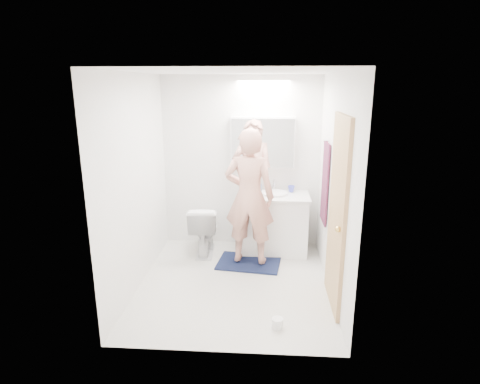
# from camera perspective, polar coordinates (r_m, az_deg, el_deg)

# --- Properties ---
(floor) EXTENTS (2.50, 2.50, 0.00)m
(floor) POSITION_cam_1_polar(r_m,az_deg,el_deg) (4.78, -0.82, -13.02)
(floor) COLOR silver
(floor) RESTS_ON ground
(ceiling) EXTENTS (2.50, 2.50, 0.00)m
(ceiling) POSITION_cam_1_polar(r_m,az_deg,el_deg) (4.21, -0.95, 17.08)
(ceiling) COLOR white
(ceiling) RESTS_ON floor
(wall_back) EXTENTS (2.50, 0.00, 2.50)m
(wall_back) POSITION_cam_1_polar(r_m,az_deg,el_deg) (5.56, 0.17, 4.25)
(wall_back) COLOR white
(wall_back) RESTS_ON floor
(wall_front) EXTENTS (2.50, 0.00, 2.50)m
(wall_front) POSITION_cam_1_polar(r_m,az_deg,el_deg) (3.15, -2.72, -4.62)
(wall_front) COLOR white
(wall_front) RESTS_ON floor
(wall_left) EXTENTS (0.00, 2.50, 2.50)m
(wall_left) POSITION_cam_1_polar(r_m,az_deg,el_deg) (4.56, -14.78, 1.23)
(wall_left) COLOR white
(wall_left) RESTS_ON floor
(wall_right) EXTENTS (0.00, 2.50, 2.50)m
(wall_right) POSITION_cam_1_polar(r_m,az_deg,el_deg) (4.39, 13.58, 0.78)
(wall_right) COLOR white
(wall_right) RESTS_ON floor
(vanity_cabinet) EXTENTS (0.90, 0.55, 0.78)m
(vanity_cabinet) POSITION_cam_1_polar(r_m,az_deg,el_deg) (5.49, 4.89, -4.73)
(vanity_cabinet) COLOR white
(vanity_cabinet) RESTS_ON floor
(countertop) EXTENTS (0.95, 0.58, 0.04)m
(countertop) POSITION_cam_1_polar(r_m,az_deg,el_deg) (5.37, 4.99, -0.62)
(countertop) COLOR white
(countertop) RESTS_ON vanity_cabinet
(sink_basin) EXTENTS (0.36, 0.36, 0.03)m
(sink_basin) POSITION_cam_1_polar(r_m,az_deg,el_deg) (5.39, 4.99, -0.17)
(sink_basin) COLOR white
(sink_basin) RESTS_ON countertop
(faucet) EXTENTS (0.02, 0.02, 0.16)m
(faucet) POSITION_cam_1_polar(r_m,az_deg,el_deg) (5.55, 4.97, 1.00)
(faucet) COLOR #B9BABE
(faucet) RESTS_ON countertop
(medicine_cabinet) EXTENTS (0.88, 0.14, 0.70)m
(medicine_cabinet) POSITION_cam_1_polar(r_m,az_deg,el_deg) (5.42, 3.31, 7.16)
(medicine_cabinet) COLOR white
(medicine_cabinet) RESTS_ON wall_back
(mirror_panel) EXTENTS (0.84, 0.01, 0.66)m
(mirror_panel) POSITION_cam_1_polar(r_m,az_deg,el_deg) (5.35, 3.30, 7.04)
(mirror_panel) COLOR silver
(mirror_panel) RESTS_ON medicine_cabinet
(toilet) EXTENTS (0.42, 0.70, 0.69)m
(toilet) POSITION_cam_1_polar(r_m,az_deg,el_deg) (5.46, -5.21, -5.34)
(toilet) COLOR white
(toilet) RESTS_ON floor
(bath_rug) EXTENTS (0.86, 0.65, 0.02)m
(bath_rug) POSITION_cam_1_polar(r_m,az_deg,el_deg) (5.24, 1.31, -10.20)
(bath_rug) COLOR #13223D
(bath_rug) RESTS_ON floor
(person) EXTENTS (0.68, 0.49, 1.73)m
(person) POSITION_cam_1_polar(r_m,az_deg,el_deg) (4.92, 1.37, -0.72)
(person) COLOR tan
(person) RESTS_ON bath_rug
(door) EXTENTS (0.04, 0.80, 2.00)m
(door) POSITION_cam_1_polar(r_m,az_deg,el_deg) (4.12, 13.92, -3.15)
(door) COLOR tan
(door) RESTS_ON wall_right
(door_knob) EXTENTS (0.06, 0.06, 0.06)m
(door_knob) POSITION_cam_1_polar(r_m,az_deg,el_deg) (3.85, 14.03, -5.27)
(door_knob) COLOR gold
(door_knob) RESTS_ON door
(towel) EXTENTS (0.02, 0.42, 1.00)m
(towel) POSITION_cam_1_polar(r_m,az_deg,el_deg) (4.94, 12.22, 1.28)
(towel) COLOR #13203C
(towel) RESTS_ON wall_right
(towel_hook) EXTENTS (0.07, 0.02, 0.02)m
(towel_hook) POSITION_cam_1_polar(r_m,az_deg,el_deg) (4.84, 12.42, 7.26)
(towel_hook) COLOR silver
(towel_hook) RESTS_ON wall_right
(soap_bottle_a) EXTENTS (0.13, 0.13, 0.24)m
(soap_bottle_a) POSITION_cam_1_polar(r_m,az_deg,el_deg) (5.47, 2.03, 1.27)
(soap_bottle_a) COLOR beige
(soap_bottle_a) RESTS_ON countertop
(soap_bottle_b) EXTENTS (0.10, 0.10, 0.16)m
(soap_bottle_b) POSITION_cam_1_polar(r_m,az_deg,el_deg) (5.51, 2.62, 0.93)
(soap_bottle_b) COLOR #5C81C6
(soap_bottle_b) RESTS_ON countertop
(toothbrush_cup) EXTENTS (0.11, 0.11, 0.09)m
(toothbrush_cup) POSITION_cam_1_polar(r_m,az_deg,el_deg) (5.51, 7.44, 0.45)
(toothbrush_cup) COLOR #434CCA
(toothbrush_cup) RESTS_ON countertop
(toilet_paper_roll) EXTENTS (0.11, 0.11, 0.10)m
(toilet_paper_roll) POSITION_cam_1_polar(r_m,az_deg,el_deg) (4.01, 5.45, -18.39)
(toilet_paper_roll) COLOR white
(toilet_paper_roll) RESTS_ON floor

